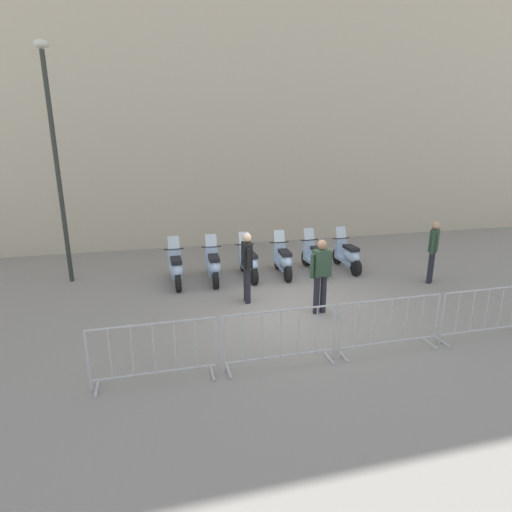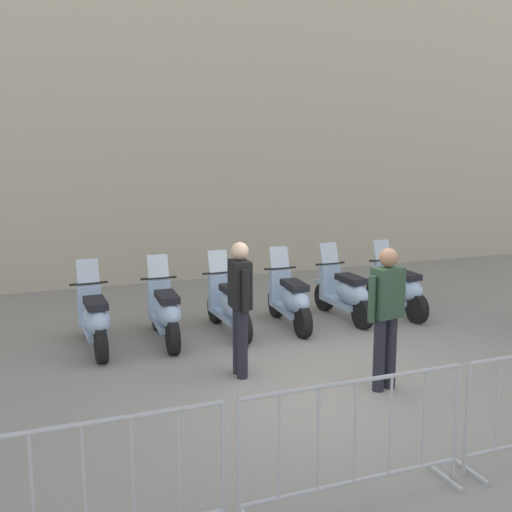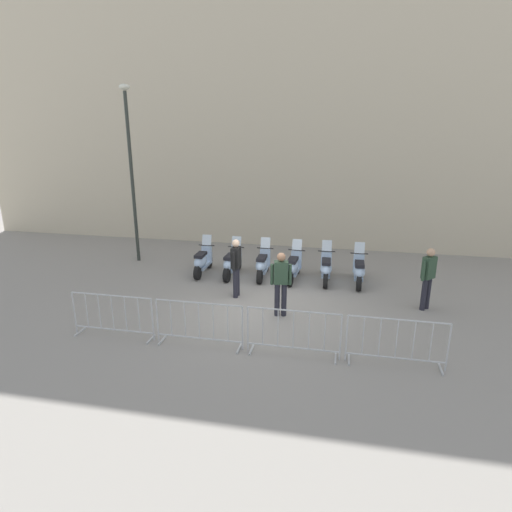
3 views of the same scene
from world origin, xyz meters
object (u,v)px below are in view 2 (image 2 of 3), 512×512
Objects in this scene: motorcycle_0 at (95,320)px; motorcycle_1 at (165,313)px; motorcycle_4 at (345,294)px; officer_mid_plaza at (240,301)px; motorcycle_2 at (230,306)px; officer_by_barriers at (386,311)px; motorcycle_5 at (399,289)px; barrier_segment_1 at (355,443)px; barrier_segment_0 at (85,496)px; motorcycle_3 at (291,300)px.

motorcycle_0 and motorcycle_1 have the same top height.
motorcycle_1 is at bearing -2.97° from motorcycle_0.
motorcycle_4 is 0.99× the size of officer_mid_plaza.
officer_by_barriers is (0.88, -2.82, 0.53)m from motorcycle_2.
motorcycle_4 is (4.11, -0.10, 0.00)m from motorcycle_0.
officer_mid_plaza is (-2.59, -1.65, 0.53)m from motorcycle_4.
officer_mid_plaza is (-3.61, -1.56, 0.53)m from motorcycle_5.
motorcycle_1 is at bearing 93.23° from barrier_segment_1.
barrier_segment_0 is (-0.84, -4.66, 0.07)m from motorcycle_0.
officer_by_barriers is at bearing -72.65° from motorcycle_2.
barrier_segment_1 is at bearing -99.26° from motorcycle_2.
motorcycle_3 is at bearing 87.14° from officer_by_barriers.
motorcycle_3 is 4.98m from barrier_segment_1.
motorcycle_0 is 1.00× the size of officer_by_barriers.
barrier_segment_0 is at bearing -137.32° from motorcycle_4.
barrier_segment_0 is (-3.91, -4.55, 0.07)m from motorcycle_3.
motorcycle_1 is 4.11m from motorcycle_5.
officer_by_barriers is at bearing -92.86° from motorcycle_3.
officer_mid_plaza is at bearing -48.90° from motorcycle_0.
motorcycle_5 is 0.84× the size of barrier_segment_1.
motorcycle_2 is 5.45m from barrier_segment_0.
motorcycle_1 is 1.00× the size of motorcycle_2.
barrier_segment_0 and barrier_segment_1 have the same top height.
barrier_segment_1 is (0.27, -4.71, 0.07)m from motorcycle_1.
barrier_segment_0 is at bearing 177.39° from barrier_segment_1.
motorcycle_3 is at bearing 178.00° from motorcycle_5.
motorcycle_2 is (1.03, 0.01, 0.00)m from motorcycle_1.
motorcycle_2 and motorcycle_3 have the same top height.
motorcycle_0 is 0.84× the size of barrier_segment_0.
motorcycle_1 is 3.09m from motorcycle_4.
barrier_segment_0 is at bearing -100.22° from motorcycle_0.
motorcycle_2 is 1.86m from officer_mid_plaza.
barrier_segment_1 is at bearing -111.04° from motorcycle_3.
motorcycle_0 is at bearing 178.67° from motorcycle_4.
officer_mid_plaza is at bearing 50.96° from barrier_segment_0.
motorcycle_2 is 1.00× the size of motorcycle_4.
officer_mid_plaza reaches higher than motorcycle_3.
motorcycle_3 is 1.00× the size of officer_by_barriers.
motorcycle_2 is at bearing 80.74° from barrier_segment_1.
officer_mid_plaza is at bearing -156.62° from motorcycle_5.
motorcycle_2 is 1.00× the size of officer_mid_plaza.
motorcycle_5 is 1.00× the size of officer_mid_plaza.
motorcycle_4 is 3.05m from officer_by_barriers.
motorcycle_2 is at bearing 176.17° from motorcycle_3.
motorcycle_0 is 2.38m from officer_mid_plaza.
barrier_segment_1 is at bearing -2.61° from barrier_segment_0.
motorcycle_0 is 4.14m from officer_by_barriers.
motorcycle_4 is at bearing -1.33° from motorcycle_0.
officer_by_barriers reaches higher than motorcycle_2.
barrier_segment_0 is at bearing -143.16° from motorcycle_5.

